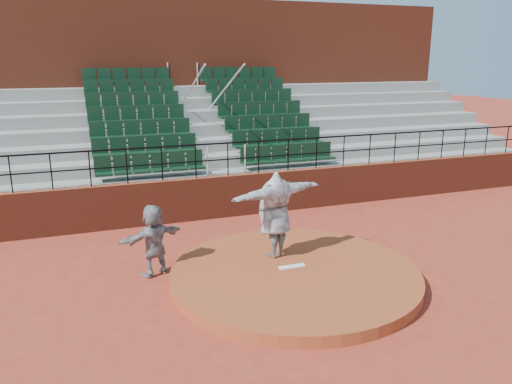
% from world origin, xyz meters
% --- Properties ---
extents(ground, '(90.00, 90.00, 0.00)m').
position_xyz_m(ground, '(0.00, 0.00, 0.00)').
color(ground, '#993222').
rests_on(ground, ground).
extents(pitchers_mound, '(5.50, 5.50, 0.25)m').
position_xyz_m(pitchers_mound, '(0.00, 0.00, 0.12)').
color(pitchers_mound, '#974221').
rests_on(pitchers_mound, ground).
extents(pitching_rubber, '(0.60, 0.15, 0.03)m').
position_xyz_m(pitching_rubber, '(0.00, 0.15, 0.27)').
color(pitching_rubber, white).
rests_on(pitching_rubber, pitchers_mound).
extents(boundary_wall, '(24.00, 0.30, 1.30)m').
position_xyz_m(boundary_wall, '(0.00, 5.00, 0.65)').
color(boundary_wall, maroon).
rests_on(boundary_wall, ground).
extents(wall_railing, '(24.04, 0.05, 1.03)m').
position_xyz_m(wall_railing, '(0.00, 5.00, 2.03)').
color(wall_railing, black).
rests_on(wall_railing, boundary_wall).
extents(seating_deck, '(24.00, 5.97, 4.63)m').
position_xyz_m(seating_deck, '(0.00, 8.65, 1.44)').
color(seating_deck, gray).
rests_on(seating_deck, ground).
extents(press_box_facade, '(24.00, 3.00, 7.10)m').
position_xyz_m(press_box_facade, '(0.00, 12.60, 3.55)').
color(press_box_facade, maroon).
rests_on(press_box_facade, ground).
extents(pitcher, '(2.60, 1.35, 2.05)m').
position_xyz_m(pitcher, '(-0.11, 0.91, 1.27)').
color(pitcher, black).
rests_on(pitcher, pitchers_mound).
extents(fielder, '(1.61, 1.00, 1.66)m').
position_xyz_m(fielder, '(-2.85, 1.39, 0.83)').
color(fielder, black).
rests_on(fielder, ground).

